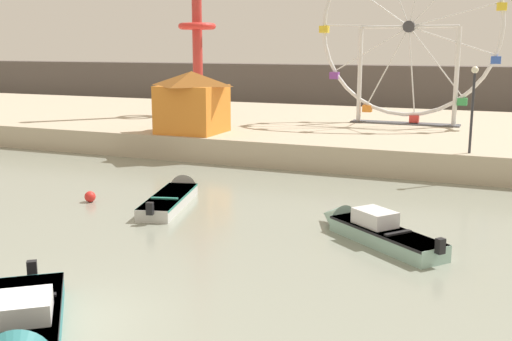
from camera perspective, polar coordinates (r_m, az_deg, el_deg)
ground_plane at (r=14.93m, az=-18.15°, el=-13.39°), size 240.00×240.00×0.00m
quay_promenade at (r=40.37m, az=9.39°, el=3.52°), size 110.00×20.66×1.33m
distant_town_skyline at (r=58.82m, az=13.79°, el=7.29°), size 140.00×3.00×4.40m
motorboat_teal_painted at (r=13.87m, az=-20.88°, el=-14.05°), size 4.36×4.99×1.43m
motorboat_seafoam at (r=20.33m, az=10.39°, el=-5.29°), size 5.02×4.24×1.31m
motorboat_pale_grey at (r=25.04m, az=-7.45°, el=-2.23°), size 2.63×5.97×1.15m
ferris_wheel_white_frame at (r=39.58m, az=13.98°, el=12.50°), size 11.13×1.20×11.45m
drop_tower_red_tower at (r=44.46m, az=-5.50°, el=13.83°), size 2.80×2.80×16.10m
carnival_booth_orange_canopy at (r=34.84m, az=-5.95°, el=6.42°), size 3.69×3.52×3.44m
promenade_lamp_near at (r=29.45m, az=19.48°, el=6.45°), size 0.32×0.32×3.92m
mooring_buoy_orange at (r=25.50m, az=-15.12°, el=-2.35°), size 0.44×0.44×0.44m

